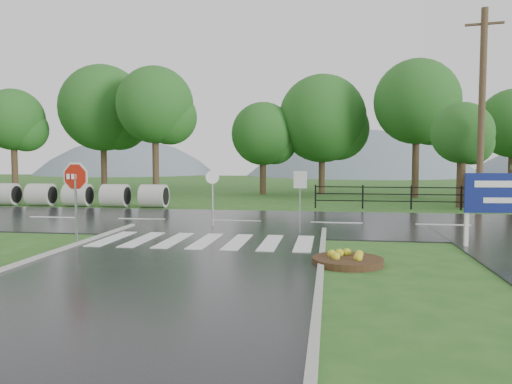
# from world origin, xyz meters

# --- Properties ---
(ground) EXTENTS (120.00, 120.00, 0.00)m
(ground) POSITION_xyz_m (0.00, 0.00, 0.00)
(ground) COLOR #29591D
(ground) RESTS_ON ground
(main_road) EXTENTS (90.00, 8.00, 0.04)m
(main_road) POSITION_xyz_m (0.00, 10.00, 0.00)
(main_road) COLOR black
(main_road) RESTS_ON ground
(crosswalk) EXTENTS (6.50, 2.80, 0.02)m
(crosswalk) POSITION_xyz_m (0.00, 5.00, 0.06)
(crosswalk) COLOR silver
(crosswalk) RESTS_ON ground
(curb_right) EXTENTS (0.15, 24.00, 0.12)m
(curb_right) POSITION_xyz_m (3.55, -4.00, 0.00)
(curb_right) COLOR #A3A39B
(curb_right) RESTS_ON ground
(fence_west) EXTENTS (9.58, 0.08, 1.20)m
(fence_west) POSITION_xyz_m (7.75, 16.00, 0.72)
(fence_west) COLOR black
(fence_west) RESTS_ON ground
(hills) EXTENTS (102.00, 48.00, 48.00)m
(hills) POSITION_xyz_m (3.49, 65.00, -15.54)
(hills) COLOR slate
(hills) RESTS_ON ground
(treeline) EXTENTS (83.20, 5.20, 10.00)m
(treeline) POSITION_xyz_m (1.00, 24.00, 0.00)
(treeline) COLOR #1B531A
(treeline) RESTS_ON ground
(culvert_pipes) EXTENTS (13.90, 1.20, 1.20)m
(culvert_pipes) POSITION_xyz_m (-11.59, 15.00, 0.60)
(culvert_pipes) COLOR #9E9B93
(culvert_pipes) RESTS_ON ground
(stop_sign) EXTENTS (1.15, 0.20, 2.62)m
(stop_sign) POSITION_xyz_m (-3.68, 4.07, 1.83)
(stop_sign) COLOR #939399
(stop_sign) RESTS_ON ground
(estate_billboard) EXTENTS (2.46, 0.25, 2.16)m
(estate_billboard) POSITION_xyz_m (8.76, 5.32, 1.48)
(estate_billboard) COLOR silver
(estate_billboard) RESTS_ON ground
(flower_bed) EXTENTS (1.71, 1.71, 0.34)m
(flower_bed) POSITION_xyz_m (4.18, 2.50, 0.13)
(flower_bed) COLOR #332111
(flower_bed) RESTS_ON ground
(reg_sign_small) EXTENTS (0.46, 0.17, 2.14)m
(reg_sign_small) POSITION_xyz_m (2.74, 7.21, 1.52)
(reg_sign_small) COLOR #939399
(reg_sign_small) RESTS_ON ground
(reg_sign_round) EXTENTS (0.49, 0.11, 2.12)m
(reg_sign_round) POSITION_xyz_m (-0.55, 8.26, 1.35)
(reg_sign_round) COLOR #939399
(reg_sign_round) RESTS_ON ground
(utility_pole_east) EXTENTS (1.70, 0.40, 9.58)m
(utility_pole_east) POSITION_xyz_m (10.81, 15.50, 4.87)
(utility_pole_east) COLOR #473523
(utility_pole_east) RESTS_ON ground
(entrance_tree_left) EXTENTS (3.16, 3.16, 5.44)m
(entrance_tree_left) POSITION_xyz_m (10.45, 17.50, 3.82)
(entrance_tree_left) COLOR #3D2B1C
(entrance_tree_left) RESTS_ON ground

